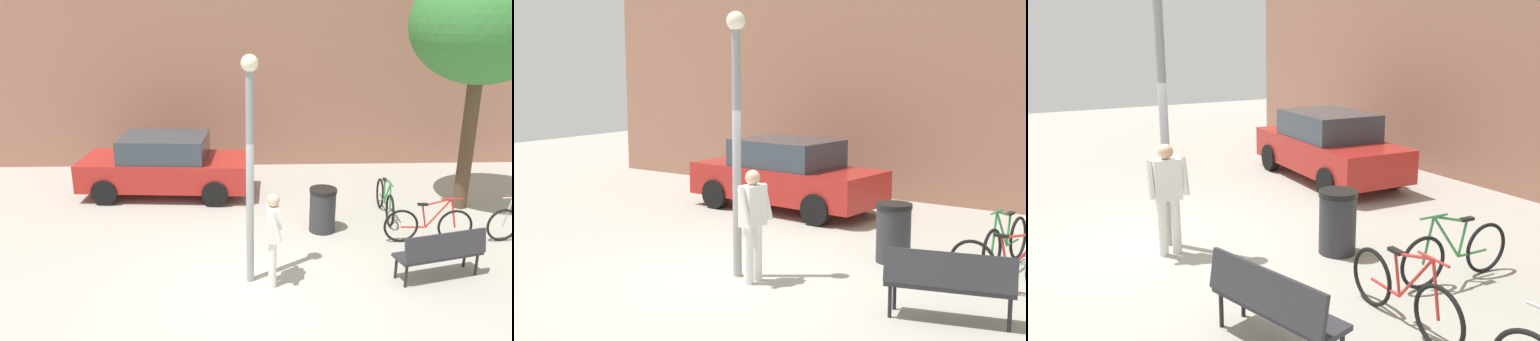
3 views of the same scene
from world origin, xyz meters
The scene contains 9 objects.
ground_plane centered at (0.00, 0.00, 0.00)m, with size 36.00×36.00×0.00m, color #A8A399.
building_facade centered at (0.00, 8.07, 3.36)m, with size 18.75×2.00×6.73m, color #9E6B56.
lamppost centered at (0.04, 0.14, 2.33)m, with size 0.28×0.28×3.92m.
person_by_lamppost centered at (0.42, 0.02, 0.97)m, with size 0.31×0.60×1.67m.
park_bench centered at (3.38, 0.08, 0.55)m, with size 1.67×0.86×0.92m.
bicycle_green centered at (3.20, 2.95, 0.38)m, with size 0.18×1.81×0.97m.
bicycle_red centered at (3.71, 1.56, 0.38)m, with size 1.81×0.13×0.97m.
parked_car_red centered at (-2.02, 4.60, 0.77)m, with size 4.31×2.05×1.55m.
trash_bin centered at (1.64, 2.19, 0.48)m, with size 0.58×0.58×0.96m.
Camera 3 is at (7.60, -2.28, 3.08)m, focal length 37.00 mm.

